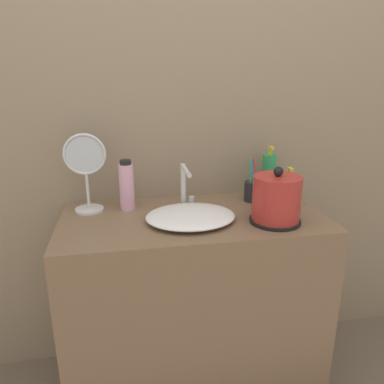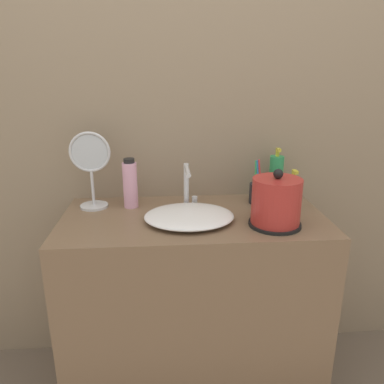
% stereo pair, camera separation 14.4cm
% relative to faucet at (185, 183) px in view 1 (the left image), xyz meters
% --- Properties ---
extents(wall_back, '(6.00, 0.04, 2.60)m').
position_rel_faucet_xyz_m(wall_back, '(0.02, 0.17, 0.39)').
color(wall_back, gray).
rests_on(wall_back, ground_plane).
extents(vanity_counter, '(1.03, 0.51, 0.80)m').
position_rel_faucet_xyz_m(vanity_counter, '(0.02, -0.10, -0.51)').
color(vanity_counter, brown).
rests_on(vanity_counter, ground_plane).
extents(sink_basin, '(0.34, 0.28, 0.04)m').
position_rel_faucet_xyz_m(sink_basin, '(-0.01, -0.15, -0.09)').
color(sink_basin, white).
rests_on(sink_basin, vanity_counter).
extents(faucet, '(0.06, 0.16, 0.18)m').
position_rel_faucet_xyz_m(faucet, '(0.00, 0.00, 0.00)').
color(faucet, silver).
rests_on(faucet, vanity_counter).
extents(electric_kettle, '(0.19, 0.19, 0.22)m').
position_rel_faucet_xyz_m(electric_kettle, '(0.31, -0.21, -0.02)').
color(electric_kettle, black).
rests_on(electric_kettle, vanity_counter).
extents(toothbrush_cup, '(0.07, 0.07, 0.20)m').
position_rel_faucet_xyz_m(toothbrush_cup, '(0.30, 0.03, -0.06)').
color(toothbrush_cup, '#232328').
rests_on(toothbrush_cup, vanity_counter).
extents(lotion_bottle, '(0.06, 0.06, 0.23)m').
position_rel_faucet_xyz_m(lotion_bottle, '(0.39, 0.08, -0.01)').
color(lotion_bottle, '#2D9956').
rests_on(lotion_bottle, vanity_counter).
extents(shampoo_bottle, '(0.06, 0.06, 0.17)m').
position_rel_faucet_xyz_m(shampoo_bottle, '(0.42, -0.06, -0.04)').
color(shampoo_bottle, white).
rests_on(shampoo_bottle, vanity_counter).
extents(mouthwash_bottle, '(0.06, 0.06, 0.21)m').
position_rel_faucet_xyz_m(mouthwash_bottle, '(-0.24, 0.03, -0.01)').
color(mouthwash_bottle, '#EAA8C6').
rests_on(mouthwash_bottle, vanity_counter).
extents(vanity_mirror, '(0.17, 0.12, 0.32)m').
position_rel_faucet_xyz_m(vanity_mirror, '(-0.39, 0.03, 0.07)').
color(vanity_mirror, silver).
rests_on(vanity_mirror, vanity_counter).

